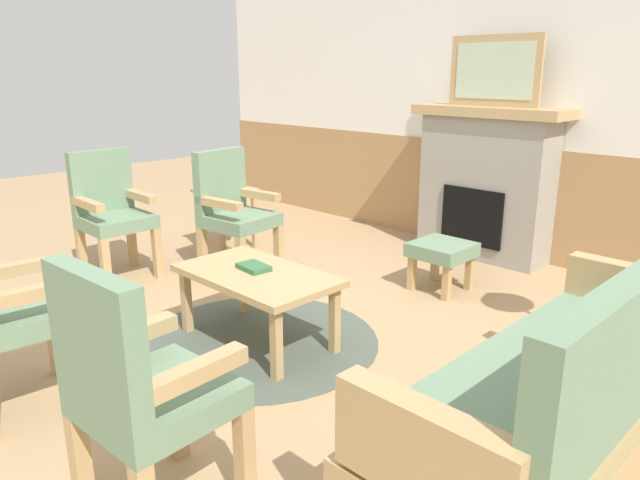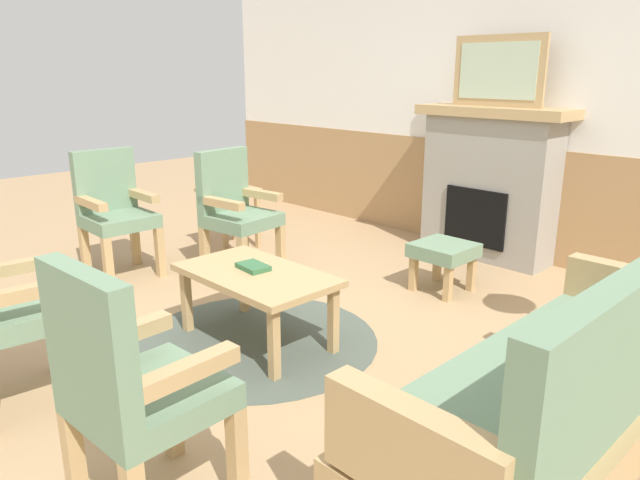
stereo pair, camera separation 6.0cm
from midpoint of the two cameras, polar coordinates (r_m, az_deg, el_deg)
The scene contains 13 objects.
ground_plane at distance 3.64m, azimuth -4.41°, elevation -9.44°, with size 14.00×14.00×0.00m, color tan.
wall_back at distance 5.35m, azimuth 17.29°, elevation 12.68°, with size 7.20×0.14×2.70m.
fireplace at distance 5.21m, azimuth 15.40°, elevation 5.44°, with size 1.30×0.44×1.28m.
framed_picture at distance 5.13m, azimuth 16.18°, elevation 15.44°, with size 0.80×0.04×0.56m.
couch at distance 2.48m, azimuth 21.88°, elevation -13.37°, with size 0.70×1.80×0.98m.
coffee_table at distance 3.47m, azimuth -6.63°, elevation -3.94°, with size 0.96×0.56×0.44m.
round_rug at distance 3.62m, azimuth -6.44°, elevation -9.64°, with size 1.44×1.44×0.01m, color #4C564C.
book_on_table at distance 3.49m, azimuth -6.92°, elevation -2.62°, with size 0.20×0.13×0.03m, color #33663D.
footstool at distance 4.38m, azimuth 11.32°, elevation -1.23°, with size 0.40×0.40×0.36m.
armchair_near_fireplace at distance 4.64m, azimuth -8.81°, elevation 3.11°, with size 0.54×0.54×0.98m.
armchair_by_window_left at distance 4.84m, azimuth -19.90°, elevation 2.87°, with size 0.49×0.49×0.98m.
armchair_front_center at distance 2.17m, azimuth -17.98°, elevation -13.12°, with size 0.51×0.51×0.98m.
side_table at distance 5.37m, azimuth -9.45°, elevation 3.72°, with size 0.44×0.44×0.55m.
Camera 1 is at (2.48, -2.15, 1.57)m, focal length 33.09 mm.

